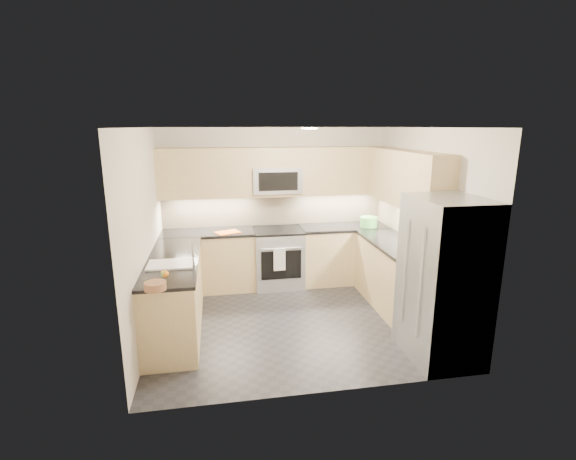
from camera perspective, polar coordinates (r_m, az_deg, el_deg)
The scene contains 36 objects.
floor at distance 5.71m, azimuth 0.62°, elevation -12.13°, with size 3.60×3.20×0.00m, color #25252A.
ceiling at distance 5.13m, azimuth 0.69°, elevation 13.84°, with size 3.60×3.20×0.02m, color beige.
wall_back at distance 6.82m, azimuth -1.81°, elevation 3.32°, with size 3.60×0.02×2.50m, color beige.
wall_front at distance 3.78m, azimuth 5.12°, elevation -5.59°, with size 3.60×0.02×2.50m, color beige.
wall_left at distance 5.26m, azimuth -18.99°, elevation -0.67°, with size 0.02×3.20×2.50m, color beige.
wall_right at distance 5.87m, azimuth 18.19°, elevation 0.86°, with size 0.02×3.20×2.50m, color beige.
base_cab_back_left at distance 6.67m, azimuth -10.73°, elevation -4.28°, with size 1.42×0.60×0.90m, color #D3B67F.
base_cab_back_right at distance 6.97m, azimuth 7.52°, elevation -3.35°, with size 1.42×0.60×0.90m, color #D3B67F.
base_cab_right at distance 6.09m, azimuth 14.45°, elevation -6.26°, with size 0.60×1.70×0.90m, color #D3B67F.
base_cab_peninsula at distance 5.47m, azimuth -15.19°, elevation -8.67°, with size 0.60×2.00×0.90m, color #D3B67F.
countertop_back_left at distance 6.54m, azimuth -10.91°, elevation -0.37°, with size 1.42×0.63×0.04m, color black.
countertop_back_right at distance 6.84m, azimuth 7.64°, elevation 0.41°, with size 1.42×0.63×0.04m, color black.
countertop_right at distance 5.95m, azimuth 14.73°, elevation -2.01°, with size 0.63×1.70×0.04m, color black.
countertop_peninsula at distance 5.31m, azimuth -15.51°, elevation -3.99°, with size 0.63×2.00×0.04m, color black.
upper_cab_back at distance 6.57m, azimuth -1.63°, elevation 7.98°, with size 3.60×0.35×0.75m, color #D3B67F.
upper_cab_right at distance 5.94m, azimuth 15.88°, elevation 6.81°, with size 0.35×1.95×0.75m, color #D3B67F.
backsplash_back at distance 6.83m, azimuth -1.80°, elevation 2.86°, with size 3.60×0.01×0.51m, color tan.
backsplash_right at distance 6.27m, azimuth 16.21°, elevation 1.30°, with size 0.01×2.30×0.51m, color tan.
gas_range at distance 6.71m, azimuth -1.37°, elevation -3.88°, with size 0.76×0.65×0.91m, color #ADB0B5.
range_cooktop at distance 6.58m, azimuth -1.39°, elevation -0.06°, with size 0.76×0.65×0.03m, color black.
oven_door_glass at distance 6.40m, azimuth -0.92°, elevation -4.82°, with size 0.62×0.02×0.45m, color black.
oven_handle at distance 6.30m, azimuth -0.90°, elevation -2.55°, with size 0.02×0.02×0.60m, color #B2B5BA.
microwave at distance 6.56m, azimuth -1.59°, elevation 6.87°, with size 0.76×0.40×0.40m, color #A0A3A8.
microwave_door at distance 6.36m, azimuth -1.32°, elevation 6.64°, with size 0.60×0.01×0.28m, color black.
refrigerator at distance 4.84m, azimuth 20.52°, elevation -6.40°, with size 0.70×0.90×1.80m, color #94979B.
fridge_handle_left at distance 4.50m, azimuth 17.62°, elevation -7.01°, with size 0.02×0.02×1.20m, color #B2B5BA.
fridge_handle_right at distance 4.80m, azimuth 15.67°, elevation -5.54°, with size 0.02×0.02×1.20m, color #B2B5BA.
sink_basin at distance 5.09m, azimuth -15.73°, elevation -5.27°, with size 0.52×0.38×0.16m, color white.
faucet at distance 5.01m, azimuth -12.92°, elevation -3.01°, with size 0.03×0.03×0.28m, color silver.
utensil_bowl at distance 6.84m, azimuth 10.99°, elevation 1.11°, with size 0.27×0.27×0.16m, color #54AE4A.
cutting_board at distance 6.41m, azimuth -8.23°, elevation -0.31°, with size 0.35×0.24×0.01m, color orange.
fruit_basket at distance 4.36m, azimuth -17.70°, elevation -7.29°, with size 0.22×0.22×0.08m, color #9B6948.
fruit_apple at distance 4.48m, azimuth -16.65°, elevation -5.61°, with size 0.06×0.06×0.06m, color red.
fruit_pear at distance 4.45m, azimuth -16.61°, elevation -5.75°, with size 0.07×0.07×0.07m, color #7BC253.
dish_towel_check at distance 6.32m, azimuth -1.18°, elevation -4.09°, with size 0.18×0.02×0.34m, color white.
fruit_orange at distance 4.45m, azimuth -16.43°, elevation -5.78°, with size 0.07×0.07×0.07m, color orange.
Camera 1 is at (-0.94, -5.04, 2.52)m, focal length 26.00 mm.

